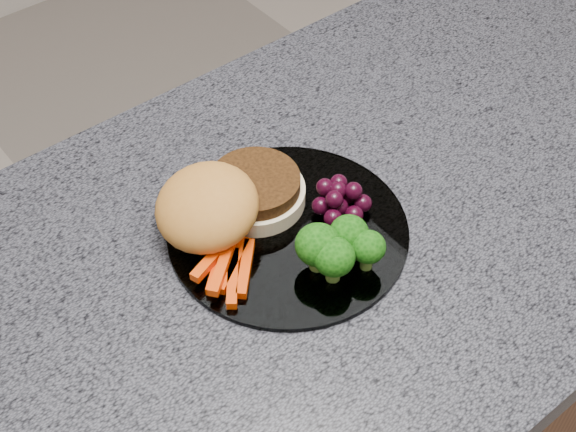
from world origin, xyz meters
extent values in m
cube|color=brown|center=(0.00, 0.00, 0.43)|extent=(1.20, 0.60, 0.86)
cube|color=#4C4D56|center=(0.00, 0.00, 0.88)|extent=(1.20, 0.60, 0.04)
cylinder|color=white|center=(-0.06, 0.02, 0.90)|extent=(0.26, 0.26, 0.01)
cylinder|color=beige|center=(-0.06, 0.07, 0.92)|extent=(0.13, 0.13, 0.02)
cylinder|color=#3F220C|center=(-0.06, 0.07, 0.93)|extent=(0.12, 0.12, 0.02)
ellipsoid|color=#A46929|center=(-0.13, 0.07, 0.94)|extent=(0.13, 0.13, 0.06)
cube|color=#E23A03|center=(-0.15, 0.02, 0.91)|extent=(0.06, 0.06, 0.01)
cube|color=#E23A03|center=(-0.14, 0.01, 0.91)|extent=(0.07, 0.05, 0.01)
cube|color=#E23A03|center=(-0.15, 0.00, 0.91)|extent=(0.05, 0.06, 0.01)
cube|color=#E23A03|center=(-0.15, 0.02, 0.92)|extent=(0.07, 0.03, 0.01)
cube|color=#E23A03|center=(-0.15, 0.01, 0.92)|extent=(0.06, 0.05, 0.01)
cube|color=#E23A03|center=(-0.13, 0.00, 0.91)|extent=(0.06, 0.06, 0.01)
cylinder|color=#587E2D|center=(-0.07, -0.04, 0.92)|extent=(0.02, 0.02, 0.02)
ellipsoid|color=#0C3B08|center=(-0.07, -0.04, 0.94)|extent=(0.05, 0.05, 0.04)
cylinder|color=#587E2D|center=(-0.03, -0.05, 0.92)|extent=(0.01, 0.01, 0.02)
ellipsoid|color=#0C3B08|center=(-0.03, -0.05, 0.94)|extent=(0.04, 0.04, 0.04)
cylinder|color=#587E2D|center=(-0.06, -0.07, 0.92)|extent=(0.01, 0.01, 0.02)
ellipsoid|color=#0C3B08|center=(-0.06, -0.07, 0.94)|extent=(0.04, 0.04, 0.04)
cylinder|color=#587E2D|center=(-0.03, -0.08, 0.92)|extent=(0.01, 0.01, 0.02)
ellipsoid|color=#0C3B08|center=(-0.03, -0.08, 0.94)|extent=(0.04, 0.04, 0.03)
sphere|color=black|center=(0.00, 0.00, 0.92)|extent=(0.02, 0.02, 0.02)
sphere|color=black|center=(0.02, 0.00, 0.92)|extent=(0.02, 0.02, 0.02)
sphere|color=black|center=(0.01, 0.02, 0.92)|extent=(0.02, 0.02, 0.02)
sphere|color=black|center=(-0.02, 0.01, 0.92)|extent=(0.02, 0.02, 0.02)
sphere|color=black|center=(-0.02, -0.01, 0.92)|extent=(0.02, 0.02, 0.02)
sphere|color=black|center=(0.00, -0.02, 0.92)|extent=(0.02, 0.02, 0.02)
sphere|color=black|center=(0.02, -0.01, 0.92)|extent=(0.02, 0.02, 0.02)
sphere|color=black|center=(0.00, 0.01, 0.93)|extent=(0.02, 0.02, 0.02)
sphere|color=black|center=(-0.01, 0.00, 0.93)|extent=(0.02, 0.02, 0.02)
sphere|color=black|center=(0.02, 0.00, 0.93)|extent=(0.02, 0.02, 0.02)
sphere|color=black|center=(0.00, 0.02, 0.93)|extent=(0.02, 0.02, 0.02)
sphere|color=black|center=(0.01, 0.02, 0.93)|extent=(0.02, 0.02, 0.02)
camera|label=1|loc=(-0.42, -0.43, 1.55)|focal=50.00mm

